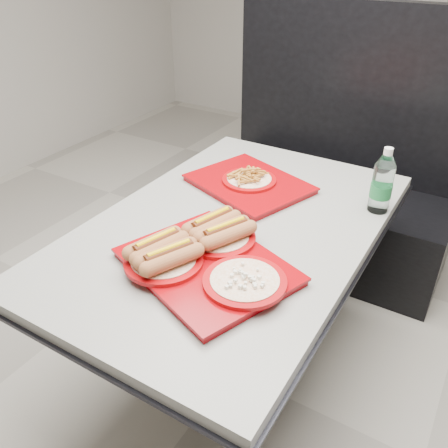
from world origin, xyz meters
The scene contains 6 objects.
ground centered at (0.00, 0.00, 0.00)m, with size 6.00×6.00×0.00m, color #9E998E.
diner_table centered at (0.00, 0.00, 0.58)m, with size 0.92×1.42×0.75m.
booth_bench centered at (0.00, 1.09, 0.40)m, with size 1.30×0.57×1.35m.
tray_near centered at (0.05, -0.26, 0.79)m, with size 0.59×0.53×0.11m.
tray_far centered at (-0.09, 0.28, 0.78)m, with size 0.53×0.47×0.09m.
water_bottle centered at (0.40, 0.36, 0.86)m, with size 0.08×0.08×0.24m.
Camera 1 is at (0.70, -1.22, 1.62)m, focal length 38.00 mm.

